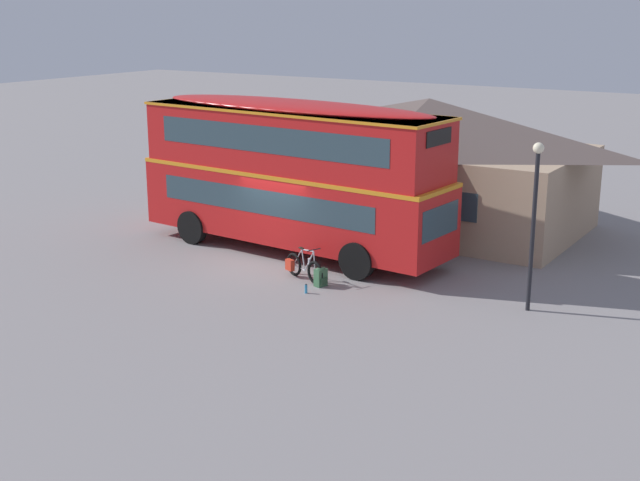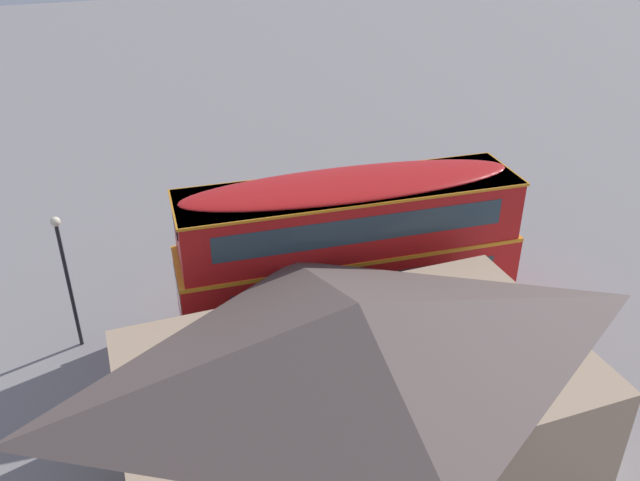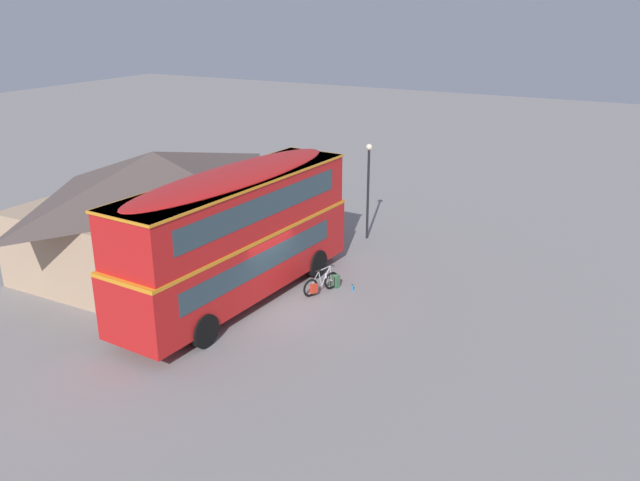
% 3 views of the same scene
% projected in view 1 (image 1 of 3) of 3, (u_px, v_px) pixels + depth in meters
% --- Properties ---
extents(ground_plane, '(120.00, 120.00, 0.00)m').
position_uv_depth(ground_plane, '(272.00, 262.00, 26.02)').
color(ground_plane, gray).
extents(double_decker_bus, '(10.65, 3.22, 4.79)m').
position_uv_depth(double_decker_bus, '(292.00, 170.00, 26.47)').
color(double_decker_bus, black).
rests_on(double_decker_bus, ground).
extents(touring_bicycle, '(1.62, 0.71, 1.01)m').
position_uv_depth(touring_bicycle, '(303.00, 267.00, 24.27)').
color(touring_bicycle, black).
rests_on(touring_bicycle, ground).
extents(backpack_on_ground, '(0.33, 0.38, 0.55)m').
position_uv_depth(backpack_on_ground, '(321.00, 276.00, 23.73)').
color(backpack_on_ground, '#386642').
rests_on(backpack_on_ground, ground).
extents(water_bottle_blue_sports, '(0.08, 0.08, 0.26)m').
position_uv_depth(water_bottle_blue_sports, '(306.00, 289.00, 23.17)').
color(water_bottle_blue_sports, '#338CBF').
rests_on(water_bottle_blue_sports, ground).
extents(pub_building, '(11.01, 6.65, 4.48)m').
position_uv_depth(pub_building, '(427.00, 161.00, 29.98)').
color(pub_building, tan).
rests_on(pub_building, ground).
extents(street_lamp, '(0.28, 0.28, 4.34)m').
position_uv_depth(street_lamp, '(534.00, 208.00, 21.19)').
color(street_lamp, black).
rests_on(street_lamp, ground).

